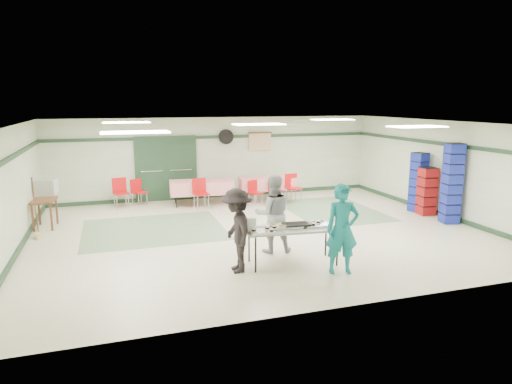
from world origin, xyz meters
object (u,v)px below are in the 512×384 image
object	(u,v)px
serving_table	(293,229)
chair_a	(275,188)
chair_d	(200,190)
broom	(35,207)
printer_table	(44,204)
office_printer	(46,187)
chair_c	(292,185)
chair_b	(254,190)
chair_loose_a	(138,189)
chair_loose_b	(120,190)
volunteer_grey	(273,214)
volunteer_dark	(237,231)
crate_stack_blue_a	(452,184)
crate_stack_red	(427,191)
crate_stack_blue_b	(418,182)
dining_table_a	(267,183)
volunteer_teal	(342,229)
dining_table_b	(202,187)

from	to	relation	value
serving_table	chair_a	bearing A→B (deg)	78.77
chair_d	broom	xyz separation A→B (m)	(-4.32, -1.78, 0.19)
printer_table	office_printer	size ratio (longest dim) A/B	1.72
chair_c	printer_table	xyz separation A→B (m)	(-7.26, -0.88, 0.07)
broom	chair_b	bearing A→B (deg)	23.48
chair_c	chair_b	bearing A→B (deg)	174.02
chair_loose_a	chair_loose_b	xyz separation A→B (m)	(-0.53, -0.18, 0.06)
volunteer_grey	office_printer	distance (m)	6.59
volunteer_dark	crate_stack_blue_a	xyz separation A→B (m)	(6.40, 1.68, 0.27)
volunteer_grey	crate_stack_red	distance (m)	5.62
volunteer_grey	chair_loose_b	bearing A→B (deg)	-50.49
chair_a	chair_loose_b	world-z (taller)	chair_loose_b
chair_c	office_printer	size ratio (longest dim) A/B	1.80
chair_a	chair_c	size ratio (longest dim) A/B	0.89
volunteer_dark	crate_stack_red	xyz separation A→B (m)	(6.40, 2.64, -0.12)
chair_a	office_printer	distance (m)	6.67
volunteer_dark	chair_a	distance (m)	6.04
volunteer_dark	crate_stack_blue_b	distance (m)	7.09
serving_table	printer_table	world-z (taller)	serving_table
chair_loose_b	chair_loose_a	bearing A→B (deg)	7.34
serving_table	broom	size ratio (longest dim) A/B	1.35
volunteer_grey	printer_table	distance (m)	6.14
chair_d	crate_stack_blue_a	size ratio (longest dim) A/B	0.43
dining_table_a	chair_a	xyz separation A→B (m)	(0.06, -0.57, -0.07)
dining_table_a	printer_table	distance (m)	6.75
dining_table_a	chair_d	bearing A→B (deg)	-159.92
volunteer_grey	chair_b	distance (m)	4.60
volunteer_teal	office_printer	size ratio (longest dim) A/B	3.37
printer_table	office_printer	xyz separation A→B (m)	(0.00, 0.72, 0.31)
chair_loose_a	broom	distance (m)	3.79
crate_stack_red	printer_table	xyz separation A→B (m)	(-10.30, 1.86, -0.06)
volunteer_grey	chair_d	distance (m)	4.56
chair_d	crate_stack_red	xyz separation A→B (m)	(6.06, -2.74, 0.12)
printer_table	dining_table_b	bearing A→B (deg)	23.26
chair_c	crate_stack_red	distance (m)	4.09
chair_loose_a	chair_loose_b	size ratio (longest dim) A/B	0.91
dining_table_b	printer_table	bearing A→B (deg)	-157.00
chair_loose_b	printer_table	world-z (taller)	chair_loose_b
printer_table	volunteer_dark	bearing A→B (deg)	-43.97
chair_d	crate_stack_red	bearing A→B (deg)	-30.90
crate_stack_blue_b	printer_table	distance (m)	10.41
dining_table_b	broom	size ratio (longest dim) A/B	1.37
chair_d	chair_loose_b	distance (m)	2.46
dining_table_a	chair_loose_b	distance (m)	4.68
volunteer_teal	office_printer	xyz separation A→B (m)	(-5.78, 5.91, 0.09)
volunteer_grey	chair_d	bearing A→B (deg)	-70.95
chair_c	crate_stack_blue_a	bearing A→B (deg)	-57.47
broom	volunteer_teal	bearing A→B (deg)	-28.96
chair_d	broom	bearing A→B (deg)	-164.17
chair_loose_a	crate_stack_blue_b	size ratio (longest dim) A/B	0.48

